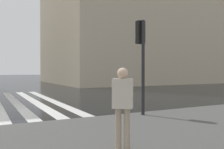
% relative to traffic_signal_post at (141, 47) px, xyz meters
% --- Properties ---
extents(ground_plane, '(220.00, 220.00, 0.00)m').
position_rel_traffic_signal_post_xyz_m(ground_plane, '(3.41, 4.34, -2.66)').
color(ground_plane, black).
extents(zebra_crossing, '(13.00, 4.50, 0.01)m').
position_rel_traffic_signal_post_xyz_m(zebra_crossing, '(7.41, 3.60, -2.65)').
color(zebra_crossing, silver).
rests_on(zebra_crossing, ground_plane).
extents(haussmann_block_corner, '(19.34, 27.18, 25.65)m').
position_rel_traffic_signal_post_xyz_m(haussmann_block_corner, '(25.58, -17.03, 9.90)').
color(haussmann_block_corner, beige).
rests_on(haussmann_block_corner, ground_plane).
extents(traffic_signal_post, '(0.44, 0.30, 3.48)m').
position_rel_traffic_signal_post_xyz_m(traffic_signal_post, '(0.00, 0.00, 0.00)').
color(traffic_signal_post, '#232326').
rests_on(traffic_signal_post, sidewalk_pavement).
extents(pedestrian_by_billboard, '(0.44, 0.46, 1.68)m').
position_rel_traffic_signal_post_xyz_m(pedestrian_by_billboard, '(-3.30, 2.71, -1.52)').
color(pedestrian_by_billboard, beige).
rests_on(pedestrian_by_billboard, sidewalk_pavement).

